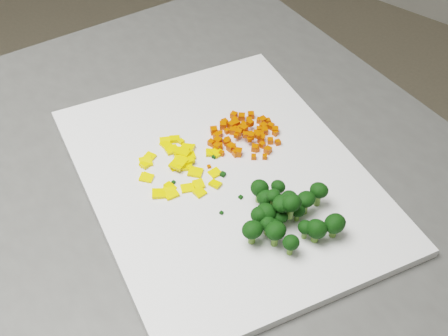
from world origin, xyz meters
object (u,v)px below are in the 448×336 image
Objects in this scene: cutting_board at (224,177)px; broccoli_pile at (288,204)px; carrot_pile at (244,132)px; pepper_pile at (179,164)px.

cutting_board is 0.11m from broccoli_pile.
broccoli_pile is at bearing -7.85° from cutting_board.
cutting_board is at bearing -74.01° from carrot_pile.
carrot_pile is 0.83× the size of broccoli_pile.
cutting_board is at bearing 172.15° from broccoli_pile.
carrot_pile is 0.86× the size of pepper_pile.
broccoli_pile is at bearing 4.98° from pepper_pile.
broccoli_pile is (0.15, 0.01, 0.02)m from pepper_pile.
pepper_pile is 0.97× the size of broccoli_pile.
cutting_board is 0.07m from carrot_pile.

